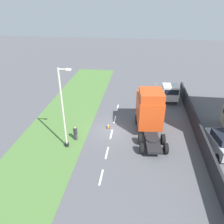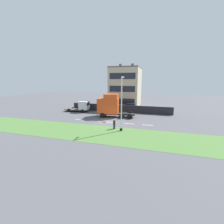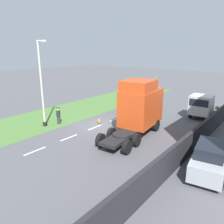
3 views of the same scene
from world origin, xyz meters
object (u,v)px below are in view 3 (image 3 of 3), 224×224
object	(u,v)px
lorry_cab	(140,107)
parked_car	(210,159)
pedestrian	(59,117)
lamp_post	(42,89)
traffic_cone_lead	(99,120)
flatbed_truck	(202,106)

from	to	relation	value
lorry_cab	parked_car	world-z (taller)	lorry_cab
pedestrian	lamp_post	bearing A→B (deg)	-112.58
traffic_cone_lead	parked_car	bearing A→B (deg)	-13.28
lorry_cab	flatbed_truck	distance (m)	8.40
pedestrian	traffic_cone_lead	bearing A→B (deg)	41.77
lorry_cab	pedestrian	size ratio (longest dim) A/B	5.01
pedestrian	parked_car	bearing A→B (deg)	0.06
flatbed_truck	traffic_cone_lead	size ratio (longest dim) A/B	10.18
flatbed_truck	lamp_post	distance (m)	16.41
flatbed_truck	parked_car	world-z (taller)	flatbed_truck
lorry_cab	flatbed_truck	bearing A→B (deg)	62.96
lorry_cab	traffic_cone_lead	bearing A→B (deg)	178.52
flatbed_truck	lorry_cab	bearing A→B (deg)	66.36
pedestrian	flatbed_truck	bearing A→B (deg)	46.09
flatbed_truck	pedestrian	bearing A→B (deg)	43.42
lamp_post	pedestrian	size ratio (longest dim) A/B	5.16
lorry_cab	lamp_post	world-z (taller)	lamp_post
lorry_cab	pedestrian	distance (m)	8.18
flatbed_truck	traffic_cone_lead	xyz separation A→B (m)	(-7.42, -8.15, -1.08)
lamp_post	parked_car	bearing A→B (deg)	4.82
lamp_post	traffic_cone_lead	world-z (taller)	lamp_post
pedestrian	traffic_cone_lead	distance (m)	4.03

